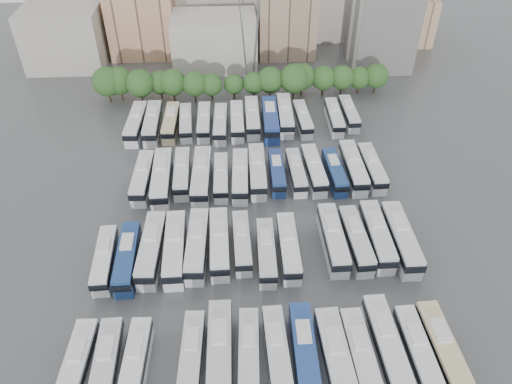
{
  "coord_description": "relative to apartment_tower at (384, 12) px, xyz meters",
  "views": [
    {
      "loc": [
        -2.76,
        -57.08,
        53.54
      ],
      "look_at": [
        0.84,
        5.15,
        3.0
      ],
      "focal_mm": 35.0,
      "sensor_mm": 36.0,
      "label": 1
    }
  ],
  "objects": [
    {
      "name": "bus_r0_s8",
      "position": [
        -29.12,
        -81.58,
        -11.13
      ],
      "size": [
        2.9,
        12.21,
        3.81
      ],
      "rotation": [
        0.0,
        0.0,
        -0.02
      ],
      "color": "navy",
      "rests_on": "ground"
    },
    {
      "name": "bus_r1_s5",
      "position": [
        -39.1,
        -63.05,
        -11.07
      ],
      "size": [
        2.92,
        12.57,
        3.93
      ],
      "rotation": [
        0.0,
        0.0,
        0.01
      ],
      "color": "white",
      "rests_on": "ground"
    },
    {
      "name": "bus_r0_s11",
      "position": [
        -19.26,
        -81.29,
        -11.04
      ],
      "size": [
        3.14,
        12.79,
        3.99
      ],
      "rotation": [
        0.0,
        0.0,
        0.03
      ],
      "color": "silver",
      "rests_on": "ground"
    },
    {
      "name": "bus_r2_s13",
      "position": [
        -12.39,
        -45.8,
        -11.18
      ],
      "size": [
        2.89,
        11.88,
        3.71
      ],
      "rotation": [
        0.0,
        0.0,
        0.03
      ],
      "color": "silver",
      "rests_on": "ground"
    },
    {
      "name": "bus_r3_s9",
      "position": [
        -25.78,
        -27.13,
        -11.01
      ],
      "size": [
        3.18,
        13.01,
        4.06
      ],
      "rotation": [
        0.0,
        0.0,
        -0.03
      ],
      "color": "silver",
      "rests_on": "ground"
    },
    {
      "name": "bus_r2_s3",
      "position": [
        -45.54,
        -45.43,
        -11.17
      ],
      "size": [
        2.83,
        11.96,
        3.74
      ],
      "rotation": [
        0.0,
        0.0,
        0.02
      ],
      "color": "silver",
      "rests_on": "ground"
    },
    {
      "name": "tree_line",
      "position": [
        -35.72,
        -15.92,
        -8.65
      ],
      "size": [
        64.39,
        7.75,
        8.07
      ],
      "color": "black",
      "rests_on": "ground"
    },
    {
      "name": "bus_r2_s8",
      "position": [
        -29.13,
        -45.93,
        -11.32
      ],
      "size": [
        2.46,
        10.9,
        3.42
      ],
      "rotation": [
        0.0,
        0.0,
        -0.01
      ],
      "color": "navy",
      "rests_on": "ground"
    },
    {
      "name": "electricity_pylon",
      "position": [
        -32.0,
        -8.0,
        5.66
      ],
      "size": [
        9.0,
        6.91,
        33.83
      ],
      "color": "slate",
      "rests_on": "ground"
    },
    {
      "name": "bus_r2_s4",
      "position": [
        -42.14,
        -46.82,
        -10.92
      ],
      "size": [
        3.37,
        13.61,
        4.24
      ],
      "rotation": [
        0.0,
        0.0,
        -0.03
      ],
      "color": "silver",
      "rests_on": "ground"
    },
    {
      "name": "bus_r0_s0",
      "position": [
        -55.46,
        -82.39,
        -11.16
      ],
      "size": [
        3.21,
        12.05,
        3.74
      ],
      "rotation": [
        0.0,
        0.0,
        -0.05
      ],
      "color": "silver",
      "rests_on": "ground"
    },
    {
      "name": "ground",
      "position": [
        -34.0,
        -58.0,
        -13.0
      ],
      "size": [
        220.0,
        220.0,
        0.0
      ],
      "primitive_type": "plane",
      "color": "#424447",
      "rests_on": "ground"
    },
    {
      "name": "bus_r1_s2",
      "position": [
        -48.85,
        -63.76,
        -11.0
      ],
      "size": [
        3.42,
        13.12,
        4.08
      ],
      "rotation": [
        0.0,
        0.0,
        -0.05
      ],
      "color": "silver",
      "rests_on": "ground"
    },
    {
      "name": "bus_r1_s4",
      "position": [
        -42.33,
        -63.31,
        -11.02
      ],
      "size": [
        3.34,
        12.95,
        4.03
      ],
      "rotation": [
        0.0,
        0.0,
        -0.04
      ],
      "color": "silver",
      "rests_on": "ground"
    },
    {
      "name": "bus_r1_s12",
      "position": [
        -15.76,
        -62.89,
        -11.02
      ],
      "size": [
        2.83,
        12.84,
        4.02
      ],
      "rotation": [
        0.0,
        0.0,
        -0.0
      ],
      "color": "silver",
      "rests_on": "ground"
    },
    {
      "name": "bus_r3_s10",
      "position": [
        -22.3,
        -28.38,
        -11.28
      ],
      "size": [
        2.94,
        11.28,
        3.51
      ],
      "rotation": [
        0.0,
        0.0,
        0.05
      ],
      "color": "silver",
      "rests_on": "ground"
    },
    {
      "name": "bus_r2_s9",
      "position": [
        -25.78,
        -46.08,
        -11.3
      ],
      "size": [
        2.75,
        11.08,
        3.45
      ],
      "rotation": [
        0.0,
        0.0,
        0.03
      ],
      "color": "silver",
      "rests_on": "ground"
    },
    {
      "name": "bus_r2_s7",
      "position": [
        -32.52,
        -45.76,
        -11.03
      ],
      "size": [
        2.99,
        12.82,
        4.01
      ],
      "rotation": [
        0.0,
        0.0,
        -0.02
      ],
      "color": "silver",
      "rests_on": "ground"
    },
    {
      "name": "bus_r0_s13",
      "position": [
        -12.78,
        -82.45,
        -11.09
      ],
      "size": [
        3.15,
        12.5,
        3.89
      ],
      "rotation": [
        0.0,
        0.0,
        0.04
      ],
      "color": "beige",
      "rests_on": "ground"
    },
    {
      "name": "bus_r2_s10",
      "position": [
        -22.63,
        -45.81,
        -11.15
      ],
      "size": [
        3.2,
        12.15,
        3.78
      ],
      "rotation": [
        0.0,
        0.0,
        0.05
      ],
      "color": "silver",
      "rests_on": "ground"
    },
    {
      "name": "bus_r2_s6",
      "position": [
        -35.53,
        -46.89,
        -11.1
      ],
      "size": [
        3.15,
        12.43,
        3.87
      ],
      "rotation": [
        0.0,
        0.0,
        -0.04
      ],
      "color": "silver",
      "rests_on": "ground"
    },
    {
      "name": "bus_r0_s10",
      "position": [
        -22.68,
        -82.88,
        -11.11
      ],
      "size": [
        2.98,
        12.35,
        3.86
      ],
      "rotation": [
        0.0,
        0.0,
        0.02
      ],
      "color": "silver",
      "rests_on": "ground"
    },
    {
      "name": "bus_r2_s1",
      "position": [
        -52.16,
        -46.42,
        -11.1
      ],
      "size": [
        3.11,
        12.4,
        3.86
      ],
      "rotation": [
        0.0,
        0.0,
        -0.04
      ],
      "color": "silver",
      "rests_on": "ground"
    },
    {
      "name": "bus_r1_s0",
      "position": [
        -55.3,
        -65.15,
        -11.26
      ],
      "size": [
        2.89,
        11.4,
        3.55
      ],
      "rotation": [
        0.0,
        0.0,
        0.04
      ],
      "color": "white",
      "rests_on": "ground"
    },
    {
      "name": "bus_r0_s2",
      "position": [
        -48.82,
        -82.19,
        -11.24
      ],
      "size": [
        2.98,
        11.52,
        3.59
      ],
      "rotation": [
        0.0,
        0.0,
        -0.04
      ],
      "color": "white",
      "rests_on": "ground"
    },
    {
      "name": "bus_r0_s1",
      "position": [
        -52.1,
        -82.42,
        -11.16
      ],
      "size": [
        2.79,
        12.0,
        3.75
      ],
      "rotation": [
        0.0,
        0.0,
        0.02
      ],
      "color": "silver",
      "rests_on": "ground"
    },
    {
      "name": "city_buildings",
      "position": [
        -41.46,
        13.86,
        -5.13
      ],
      "size": [
        102.0,
        35.0,
        20.0
      ],
      "color": "#9E998E",
      "rests_on": "ground"
    },
    {
      "name": "bus_r3_s5",
      "position": [
        -38.89,
        -29.42,
        -11.2
      ],
      "size": [
        2.95,
        11.79,
        3.68
      ],
      "rotation": [
        0.0,
        0.0,
        -0.03
      ],
      "color": "silver",
      "rests_on": "ground"
    },
    {
      "name": "bus_r2_s12",
      "position": [
        -15.69,
        -45.66,
        -11.02
      ],
      "size": [
        2.91,
        12.87,
        4.03
      ],
      "rotation": [
        0.0,
        0.0,
        0.01
      ],
      "color": "silver",
      "rests_on": "ground"
    },
    {
      "name": "bus_r3_s4",
      "position": [
        -42.16,
        -28.41,
        -11.23
      ],
      "size": [
        2.59,
        11.52,
        3.61
      ],
      "rotation": [
        0.0,
        0.0,
        -0.01
      ],
      "color": "silver",
      "rests_on": "ground"
    },
    {
      "name": "bus_r1_s7",
      "position": [
        -32.4,
        -65.07,
        -11.22
      ],
      "size": [
        2.74,
        11.6,
        3.62
      ],
      "rotation": [
        0.0,
        0.0,
        -0.02
      ],
      "color": "silver",
      "rests_on": "ground"
    },
    {
      "name": "apartment_tower",
      "position": [
        0.0,
        0.0,
        0.0
      ],
      "size": [
        14.0,
        14.0,
        26.0
      ],
      "primitive_type": "cube",
      "color": "silver",
      "rests_on": "ground"
    },
    {
      "name": "bus_r0_s9",
      "position": [
        -25.63,
        -83.4,
        -10.94
      ],
      "size": [
        3.39,
        13.45,
        4.19
      ],
      "rotation": [
        0.0,
        0.0,
        0.04
      ],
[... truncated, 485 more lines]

